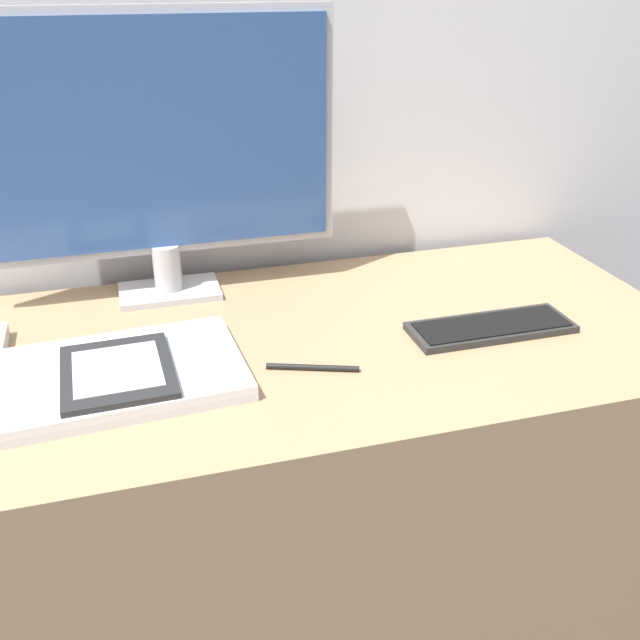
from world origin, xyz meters
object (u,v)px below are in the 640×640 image
(ereader, at_px, (117,371))
(pen, at_px, (313,367))
(keyboard, at_px, (491,327))
(laptop, at_px, (125,374))
(monitor, at_px, (155,149))

(ereader, bearing_deg, pen, -5.03)
(keyboard, height_order, pen, keyboard)
(laptop, bearing_deg, keyboard, -0.28)
(monitor, distance_m, keyboard, 0.63)
(keyboard, relative_size, pen, 2.04)
(pen, bearing_deg, laptop, 170.74)
(keyboard, distance_m, laptop, 0.59)
(monitor, bearing_deg, keyboard, -31.00)
(ereader, relative_size, pen, 1.42)
(keyboard, xyz_separation_m, ereader, (-0.60, -0.02, 0.02))
(monitor, height_order, ereader, monitor)
(keyboard, xyz_separation_m, pen, (-0.32, -0.04, -0.00))
(pen, bearing_deg, monitor, 117.80)
(laptop, height_order, ereader, ereader)
(laptop, relative_size, pen, 2.61)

